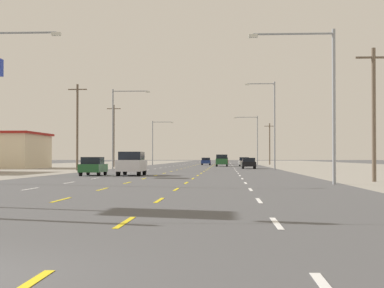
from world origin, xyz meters
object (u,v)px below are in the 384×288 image
(sedan_far_right_mid, at_px, (249,163))
(hatchback_far_left_nearest, at_px, (93,166))
(suv_inner_right_midfar, at_px, (222,160))
(streetlight_right_row_0, at_px, (323,92))
(sedan_inner_right_farthest, at_px, (224,161))
(sedan_center_turn_farther, at_px, (206,161))
(streetlight_left_row_1, at_px, (117,122))
(hatchback_far_right_far, at_px, (244,162))
(streetlight_left_row_2, at_px, (155,139))
(suv_inner_left_near, at_px, (132,163))
(streetlight_right_row_2, at_px, (255,136))
(streetlight_right_row_1, at_px, (272,120))

(sedan_far_right_mid, bearing_deg, hatchback_far_left_nearest, -113.38)
(hatchback_far_left_nearest, distance_m, sedan_far_right_mid, 35.48)
(suv_inner_right_midfar, distance_m, streetlight_right_row_0, 68.81)
(hatchback_far_left_nearest, bearing_deg, sedan_inner_right_farthest, 82.84)
(sedan_center_turn_farther, relative_size, streetlight_left_row_1, 0.44)
(hatchback_far_right_far, height_order, streetlight_right_row_0, streetlight_right_row_0)
(hatchback_far_left_nearest, distance_m, streetlight_left_row_2, 69.62)
(suv_inner_right_midfar, bearing_deg, suv_inner_left_near, -97.83)
(hatchback_far_left_nearest, xyz_separation_m, suv_inner_right_midfar, (10.36, 52.29, 0.24))
(hatchback_far_left_nearest, relative_size, sedan_far_right_mid, 0.87)
(sedan_far_right_mid, relative_size, sedan_center_turn_farther, 1.00)
(sedan_far_right_mid, distance_m, streetlight_right_row_2, 37.26)
(suv_inner_right_midfar, xyz_separation_m, streetlight_right_row_0, (6.15, -68.41, 4.17))
(sedan_far_right_mid, relative_size, streetlight_right_row_1, 0.41)
(streetlight_right_row_1, bearing_deg, suv_inner_left_near, -117.18)
(streetlight_right_row_0, height_order, streetlight_left_row_1, streetlight_left_row_1)
(hatchback_far_left_nearest, relative_size, hatchback_far_right_far, 1.00)
(hatchback_far_left_nearest, relative_size, sedan_inner_right_farthest, 0.87)
(streetlight_left_row_1, height_order, streetlight_right_row_1, streetlight_right_row_1)
(sedan_center_turn_farther, xyz_separation_m, streetlight_right_row_1, (9.65, -45.06, 5.46))
(sedan_far_right_mid, height_order, streetlight_right_row_2, streetlight_right_row_2)
(hatchback_far_left_nearest, distance_m, streetlight_left_row_1, 27.28)
(sedan_far_right_mid, height_order, streetlight_right_row_1, streetlight_right_row_1)
(hatchback_far_right_far, xyz_separation_m, streetlight_left_row_1, (-16.86, -29.83, 5.14))
(hatchback_far_left_nearest, bearing_deg, streetlight_right_row_1, 57.84)
(streetlight_right_row_2, bearing_deg, sedan_center_turn_farther, 166.42)
(suv_inner_right_midfar, xyz_separation_m, streetlight_right_row_1, (6.41, -25.63, 5.19))
(streetlight_left_row_2, bearing_deg, suv_inner_left_near, -85.08)
(hatchback_far_left_nearest, distance_m, streetlight_right_row_0, 23.48)
(streetlight_left_row_2, bearing_deg, sedan_center_turn_farther, 13.05)
(sedan_center_turn_farther, bearing_deg, suv_inner_right_midfar, -80.53)
(sedan_far_right_mid, bearing_deg, streetlight_right_row_0, -87.15)
(hatchback_far_right_far, bearing_deg, sedan_far_right_mid, -90.17)
(hatchback_far_right_far, relative_size, streetlight_right_row_0, 0.45)
(hatchback_far_right_far, distance_m, streetlight_left_row_1, 34.65)
(sedan_far_right_mid, xyz_separation_m, suv_inner_right_midfar, (-3.73, 19.73, 0.27))
(sedan_center_turn_farther, height_order, sedan_inner_right_farthest, same)
(sedan_far_right_mid, bearing_deg, streetlight_left_row_1, -160.61)
(sedan_inner_right_farthest, bearing_deg, suv_inner_left_near, -95.03)
(suv_inner_right_midfar, distance_m, sedan_inner_right_farthest, 32.44)
(sedan_inner_right_farthest, xyz_separation_m, streetlight_right_row_1, (6.12, -58.07, 5.46))
(sedan_far_right_mid, xyz_separation_m, sedan_inner_right_farthest, (-3.44, 52.17, 0.00))
(suv_inner_right_midfar, bearing_deg, sedan_center_turn_farther, 99.47)
(suv_inner_left_near, height_order, sedan_far_right_mid, suv_inner_left_near)
(hatchback_far_right_far, bearing_deg, sedan_center_turn_farther, 114.80)
(hatchback_far_left_nearest, bearing_deg, suv_inner_left_near, 4.41)
(sedan_far_right_mid, height_order, hatchback_far_right_far, hatchback_far_right_far)
(sedan_far_right_mid, height_order, sedan_inner_right_farthest, same)
(suv_inner_right_midfar, xyz_separation_m, streetlight_right_row_2, (6.23, 17.14, 4.56))
(hatchback_far_left_nearest, relative_size, streetlight_right_row_1, 0.36)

